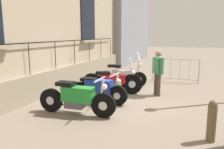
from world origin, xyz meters
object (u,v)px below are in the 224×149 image
motorcycle_silver (123,76)px  pedestrian_walking (158,71)px  crowd_barrier (175,70)px  motorcycle_blue (98,89)px  motorcycle_red (112,81)px  bollard (212,121)px  motorcycle_green (77,98)px

motorcycle_silver → pedestrian_walking: (1.57, -0.94, 0.44)m
motorcycle_silver → crowd_barrier: (1.91, 1.53, 0.13)m
motorcycle_blue → motorcycle_red: size_ratio=0.91×
crowd_barrier → bollard: crowd_barrier is taller
motorcycle_green → motorcycle_blue: (0.09, 1.14, -0.03)m
motorcycle_silver → crowd_barrier: motorcycle_silver is taller
motorcycle_blue → motorcycle_silver: bearing=90.1°
motorcycle_blue → crowd_barrier: (1.91, 3.96, 0.14)m
motorcycle_blue → motorcycle_red: (0.01, 1.20, 0.03)m
motorcycle_green → motorcycle_red: 2.35m
bollard → pedestrian_walking: size_ratio=0.55×
motorcycle_green → motorcycle_blue: size_ratio=1.12×
motorcycle_red → crowd_barrier: 3.35m
motorcycle_blue → bollard: motorcycle_blue is taller
motorcycle_silver → crowd_barrier: bearing=38.7°
motorcycle_green → bollard: 3.27m
motorcycle_green → motorcycle_red: motorcycle_red is taller
motorcycle_red → bollard: size_ratio=2.49×
motorcycle_green → crowd_barrier: size_ratio=1.07×
pedestrian_walking → motorcycle_green: bearing=-122.1°
crowd_barrier → bollard: size_ratio=2.38×
motorcycle_green → motorcycle_red: bearing=87.6°
motorcycle_red → pedestrian_walking: 1.63m
bollard → motorcycle_green: bearing=173.4°
motorcycle_red → crowd_barrier: size_ratio=1.05×
motorcycle_silver → bollard: (3.16, -3.95, -0.00)m
crowd_barrier → pedestrian_walking: pedestrian_walking is taller
motorcycle_green → crowd_barrier: 5.48m
motorcycle_red → crowd_barrier: motorcycle_red is taller
bollard → pedestrian_walking: 3.44m
motorcycle_green → crowd_barrier: crowd_barrier is taller
bollard → pedestrian_walking: pedestrian_walking is taller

